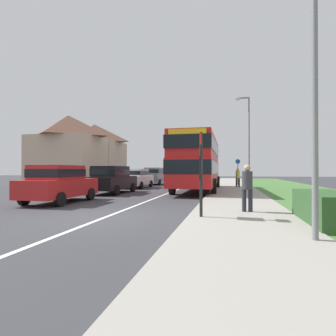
{
  "coord_description": "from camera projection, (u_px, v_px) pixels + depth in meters",
  "views": [
    {
      "loc": [
        3.77,
        -7.85,
        1.48
      ],
      "look_at": [
        0.68,
        6.17,
        1.6
      ],
      "focal_mm": 29.15,
      "sensor_mm": 36.0,
      "label": 1
    }
  ],
  "objects": [
    {
      "name": "ground_plane",
      "position": [
        104.0,
        218.0,
        8.46
      ],
      "size": [
        120.0,
        120.0,
        0.0
      ],
      "primitive_type": "plane",
      "color": "#38383D"
    },
    {
      "name": "lane_marking_centre",
      "position": [
        163.0,
        195.0,
        16.28
      ],
      "size": [
        0.14,
        60.0,
        0.01
      ],
      "primitive_type": "cube",
      "color": "silver",
      "rests_on": "ground_plane"
    },
    {
      "name": "pavement_near_side",
      "position": [
        237.0,
        199.0,
        13.42
      ],
      "size": [
        3.2,
        68.0,
        0.12
      ],
      "primitive_type": "cube",
      "color": "#9E998E",
      "rests_on": "ground_plane"
    },
    {
      "name": "grass_verge_seaward",
      "position": [
        333.0,
        202.0,
        12.49
      ],
      "size": [
        6.0,
        68.0,
        0.08
      ],
      "primitive_type": "cube",
      "color": "#477538",
      "rests_on": "ground_plane"
    },
    {
      "name": "roadside_hedge",
      "position": [
        327.0,
        210.0,
        7.1
      ],
      "size": [
        1.1,
        2.77,
        0.9
      ],
      "primitive_type": "cube",
      "color": "#2D5128",
      "rests_on": "ground_plane"
    },
    {
      "name": "double_decker_bus",
      "position": [
        198.0,
        161.0,
        19.08
      ],
      "size": [
        2.8,
        10.27,
        3.7
      ],
      "color": "red",
      "rests_on": "ground_plane"
    },
    {
      "name": "parked_car_red",
      "position": [
        59.0,
        182.0,
        12.38
      ],
      "size": [
        1.9,
        4.03,
        1.7
      ],
      "color": "#B21E1E",
      "rests_on": "ground_plane"
    },
    {
      "name": "parked_car_black",
      "position": [
        112.0,
        179.0,
        17.42
      ],
      "size": [
        1.98,
        4.48,
        1.74
      ],
      "color": "black",
      "rests_on": "ground_plane"
    },
    {
      "name": "parked_car_white",
      "position": [
        136.0,
        177.0,
        22.8
      ],
      "size": [
        1.88,
        4.47,
        1.59
      ],
      "color": "silver",
      "rests_on": "ground_plane"
    },
    {
      "name": "parked_car_grey",
      "position": [
        155.0,
        175.0,
        28.17
      ],
      "size": [
        1.88,
        4.46,
        1.74
      ],
      "color": "slate",
      "rests_on": "ground_plane"
    },
    {
      "name": "pedestrian_at_stop",
      "position": [
        247.0,
        186.0,
        8.96
      ],
      "size": [
        0.34,
        0.34,
        1.67
      ],
      "color": "#23232D",
      "rests_on": "ground_plane"
    },
    {
      "name": "pedestrian_walking_away",
      "position": [
        238.0,
        176.0,
        22.12
      ],
      "size": [
        0.34,
        0.34,
        1.67
      ],
      "color": "#23232D",
      "rests_on": "ground_plane"
    },
    {
      "name": "bus_stop_sign",
      "position": [
        201.0,
        168.0,
        8.01
      ],
      "size": [
        0.09,
        0.52,
        2.6
      ],
      "color": "black",
      "rests_on": "ground_plane"
    },
    {
      "name": "cycle_route_sign",
      "position": [
        238.0,
        171.0,
        25.47
      ],
      "size": [
        0.44,
        0.08,
        2.52
      ],
      "color": "slate",
      "rests_on": "ground_plane"
    },
    {
      "name": "street_lamp_near",
      "position": [
        309.0,
        27.0,
        5.38
      ],
      "size": [
        1.14,
        0.2,
        7.53
      ],
      "color": "slate",
      "rests_on": "ground_plane"
    },
    {
      "name": "street_lamp_mid",
      "position": [
        248.0,
        136.0,
        22.6
      ],
      "size": [
        1.14,
        0.2,
        7.56
      ],
      "color": "slate",
      "rests_on": "ground_plane"
    },
    {
      "name": "house_terrace_far_side",
      "position": [
        82.0,
        151.0,
        32.11
      ],
      "size": [
        6.7,
        11.58,
        7.4
      ],
      "color": "#C1A88E",
      "rests_on": "ground_plane"
    }
  ]
}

